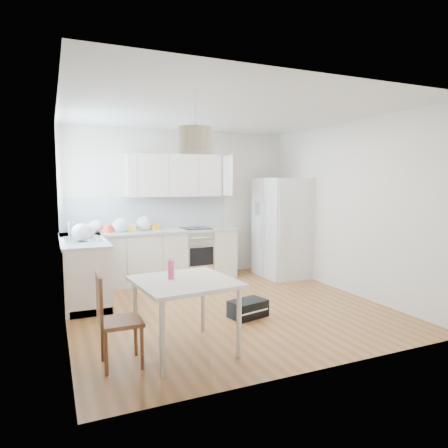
% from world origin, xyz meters
% --- Properties ---
extents(floor, '(4.20, 4.20, 0.00)m').
position_xyz_m(floor, '(0.00, 0.00, 0.00)').
color(floor, brown).
rests_on(floor, ground).
extents(ceiling, '(4.20, 4.20, 0.00)m').
position_xyz_m(ceiling, '(0.00, 0.00, 2.70)').
color(ceiling, white).
rests_on(ceiling, wall_back).
extents(wall_back, '(4.20, 0.00, 4.20)m').
position_xyz_m(wall_back, '(0.00, 2.10, 1.35)').
color(wall_back, silver).
rests_on(wall_back, floor).
extents(wall_left, '(0.00, 4.20, 4.20)m').
position_xyz_m(wall_left, '(-2.10, 0.00, 1.35)').
color(wall_left, silver).
rests_on(wall_left, floor).
extents(wall_right, '(0.00, 4.20, 4.20)m').
position_xyz_m(wall_right, '(2.10, 0.00, 1.35)').
color(wall_right, silver).
rests_on(wall_right, floor).
extents(window_glassblock, '(0.02, 1.00, 1.00)m').
position_xyz_m(window_glassblock, '(-2.09, 1.15, 1.75)').
color(window_glassblock, '#BFE0F9').
rests_on(window_glassblock, wall_left).
extents(cabinets_back, '(3.00, 0.60, 0.88)m').
position_xyz_m(cabinets_back, '(-0.60, 1.80, 0.44)').
color(cabinets_back, silver).
rests_on(cabinets_back, floor).
extents(cabinets_left, '(0.60, 1.80, 0.88)m').
position_xyz_m(cabinets_left, '(-1.80, 1.20, 0.44)').
color(cabinets_left, silver).
rests_on(cabinets_left, floor).
extents(counter_back, '(3.02, 0.64, 0.04)m').
position_xyz_m(counter_back, '(-0.60, 1.80, 0.90)').
color(counter_back, '#B0B3B5').
rests_on(counter_back, cabinets_back).
extents(counter_left, '(0.64, 1.82, 0.04)m').
position_xyz_m(counter_left, '(-1.80, 1.20, 0.90)').
color(counter_left, '#B0B3B5').
rests_on(counter_left, cabinets_left).
extents(backsplash_back, '(3.00, 0.01, 0.58)m').
position_xyz_m(backsplash_back, '(-0.60, 2.09, 1.21)').
color(backsplash_back, silver).
rests_on(backsplash_back, wall_back).
extents(backsplash_left, '(0.01, 1.80, 0.58)m').
position_xyz_m(backsplash_left, '(-2.09, 1.20, 1.21)').
color(backsplash_left, silver).
rests_on(backsplash_left, wall_left).
extents(upper_cabinets, '(1.70, 0.32, 0.75)m').
position_xyz_m(upper_cabinets, '(-0.15, 1.94, 1.88)').
color(upper_cabinets, silver).
rests_on(upper_cabinets, wall_back).
extents(range_oven, '(0.50, 0.61, 0.88)m').
position_xyz_m(range_oven, '(0.20, 1.80, 0.44)').
color(range_oven, '#BABCBF').
rests_on(range_oven, floor).
extents(sink, '(0.50, 0.80, 0.16)m').
position_xyz_m(sink, '(-1.80, 1.15, 0.92)').
color(sink, '#BABCBF').
rests_on(sink, counter_left).
extents(refrigerator, '(0.90, 0.94, 1.83)m').
position_xyz_m(refrigerator, '(1.72, 1.28, 0.92)').
color(refrigerator, white).
rests_on(refrigerator, floor).
extents(dining_table, '(1.06, 1.06, 0.76)m').
position_xyz_m(dining_table, '(-0.99, -1.20, 0.68)').
color(dining_table, beige).
rests_on(dining_table, floor).
extents(dining_chair, '(0.39, 0.39, 0.91)m').
position_xyz_m(dining_chair, '(-1.64, -1.26, 0.46)').
color(dining_chair, '#4F3017').
rests_on(dining_chair, floor).
extents(drink_bottle, '(0.07, 0.07, 0.23)m').
position_xyz_m(drink_bottle, '(-1.10, -1.10, 0.87)').
color(drink_bottle, '#F14385').
rests_on(drink_bottle, dining_table).
extents(gym_bag, '(0.53, 0.41, 0.22)m').
position_xyz_m(gym_bag, '(0.10, -0.50, 0.11)').
color(gym_bag, black).
rests_on(gym_bag, floor).
extents(pendant_lamp, '(0.43, 0.43, 0.26)m').
position_xyz_m(pendant_lamp, '(-0.84, -1.16, 2.18)').
color(pendant_lamp, '#C0B594').
rests_on(pendant_lamp, ceiling).
extents(grocery_bag_a, '(0.23, 0.19, 0.21)m').
position_xyz_m(grocery_bag_a, '(-1.54, 1.87, 1.02)').
color(grocery_bag_a, silver).
rests_on(grocery_bag_a, counter_back).
extents(grocery_bag_b, '(0.27, 0.23, 0.24)m').
position_xyz_m(grocery_bag_b, '(-1.15, 1.75, 1.04)').
color(grocery_bag_b, silver).
rests_on(grocery_bag_b, counter_back).
extents(grocery_bag_c, '(0.27, 0.23, 0.25)m').
position_xyz_m(grocery_bag_c, '(-0.74, 1.85, 1.04)').
color(grocery_bag_c, silver).
rests_on(grocery_bag_c, counter_back).
extents(grocery_bag_d, '(0.23, 0.19, 0.20)m').
position_xyz_m(grocery_bag_d, '(-1.70, 1.36, 1.02)').
color(grocery_bag_d, silver).
rests_on(grocery_bag_d, counter_back).
extents(grocery_bag_e, '(0.28, 0.24, 0.25)m').
position_xyz_m(grocery_bag_e, '(-1.83, 0.95, 1.05)').
color(grocery_bag_e, silver).
rests_on(grocery_bag_e, counter_left).
extents(snack_orange, '(0.17, 0.13, 0.10)m').
position_xyz_m(snack_orange, '(-0.54, 1.84, 0.97)').
color(snack_orange, orange).
rests_on(snack_orange, counter_back).
extents(snack_yellow, '(0.16, 0.10, 0.11)m').
position_xyz_m(snack_yellow, '(-0.98, 1.80, 0.98)').
color(snack_yellow, yellow).
rests_on(snack_yellow, counter_back).
extents(snack_red, '(0.20, 0.19, 0.12)m').
position_xyz_m(snack_red, '(-1.33, 1.81, 0.98)').
color(snack_red, red).
rests_on(snack_red, counter_back).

